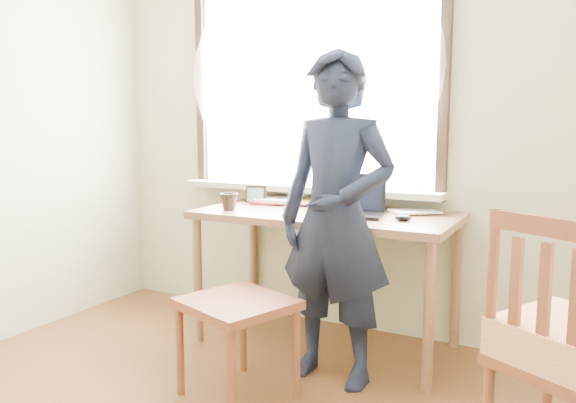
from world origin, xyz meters
The scene contains 13 objects.
room_shell centered at (-0.02, 0.20, 1.64)m, with size 3.52×4.02×2.61m.
desk centered at (0.08, 1.63, 0.74)m, with size 1.55×0.77×0.83m.
laptop centered at (0.27, 1.60, 0.89)m, with size 0.39×0.34×0.24m.
mug_white centered at (-0.03, 1.81, 0.88)m, with size 0.13×0.13×0.10m, color white.
mug_dark centered at (-0.48, 1.41, 0.88)m, with size 0.11×0.11×0.10m, color black.
mouse centered at (0.58, 1.53, 0.85)m, with size 0.09×0.06×0.04m, color black.
desk_clutter centered at (-0.05, 1.85, 0.85)m, with size 0.56×0.44×0.03m.
book_a centered at (-0.34, 1.86, 0.84)m, with size 0.21×0.29×0.03m, color white.
book_b centered at (0.50, 1.89, 0.84)m, with size 0.19×0.26×0.02m, color white.
picture_frame centered at (-0.48, 1.73, 0.88)m, with size 0.14×0.05×0.11m.
work_chair centered at (-0.03, 0.80, 0.42)m, with size 0.61×0.60×0.50m.
side_chair centered at (1.44, 0.77, 0.55)m, with size 0.65×0.64×1.05m.
person centered at (0.32, 1.22, 0.87)m, with size 0.63×0.41×1.73m, color black.
Camera 1 is at (1.44, -1.43, 1.35)m, focal length 35.00 mm.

